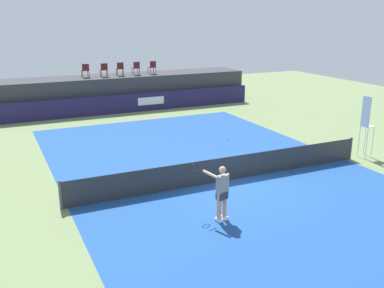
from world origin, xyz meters
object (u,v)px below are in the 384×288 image
spectator_chair_far_right (152,67)px  tennis_player (221,191)px  spectator_chair_far_left (85,70)px  spectator_chair_right (136,68)px  spectator_chair_left (104,69)px  spectator_chair_center (120,68)px  umpire_chair (366,123)px  net_post_far (351,148)px  tennis_ball (227,139)px  net_post_near (60,195)px

spectator_chair_far_right → tennis_player: bearing=-103.6°
spectator_chair_far_left → spectator_chair_right: size_ratio=1.00×
spectator_chair_far_left → spectator_chair_left: (1.18, -0.15, 0.00)m
spectator_chair_center → umpire_chair: (6.72, -15.08, -1.11)m
spectator_chair_far_left → spectator_chair_center: 2.29m
spectator_chair_far_right → net_post_far: spectator_chair_far_right is taller
tennis_ball → spectator_chair_left: bearing=110.5°
spectator_chair_far_right → tennis_player: size_ratio=0.50×
spectator_chair_right → net_post_far: spectator_chair_right is taller
umpire_chair → tennis_ball: (-4.11, 5.04, -1.55)m
spectator_chair_far_left → spectator_chair_right: (3.38, -0.14, 0.00)m
spectator_chair_far_left → tennis_ball: 11.55m
spectator_chair_left → tennis_ball: 10.96m
spectator_chair_left → tennis_ball: bearing=-69.5°
net_post_near → net_post_far: bearing=0.0°
net_post_far → tennis_player: tennis_player is taller
net_post_near → spectator_chair_right: bearing=63.4°
spectator_chair_left → net_post_far: size_ratio=0.89×
net_post_far → tennis_player: size_ratio=0.56×
spectator_chair_far_right → umpire_chair: 15.70m
umpire_chair → tennis_player: 9.28m
net_post_far → tennis_player: (-8.04, -2.90, 0.46)m
spectator_chair_far_right → tennis_ball: size_ratio=13.06×
spectator_chair_far_left → tennis_ball: (4.90, -10.11, -2.66)m
spectator_chair_right → spectator_chair_far_right: same height
spectator_chair_far_left → tennis_player: size_ratio=0.50×
spectator_chair_right → net_post_far: 15.92m
spectator_chair_left → umpire_chair: (7.82, -15.00, -1.11)m
spectator_chair_right → net_post_far: (4.88, -15.00, -2.19)m
net_post_near → tennis_player: tennis_player is taller
spectator_chair_left → umpire_chair: bearing=-62.5°
spectator_chair_far_right → net_post_far: size_ratio=0.89×
spectator_chair_center → tennis_ball: bearing=-75.4°
net_post_near → tennis_ball: 10.36m
spectator_chair_right → net_post_near: size_ratio=0.89×
spectator_chair_far_right → spectator_chair_far_left: bearing=178.2°
net_post_near → tennis_ball: bearing=29.1°
spectator_chair_left → spectator_chair_center: (1.11, 0.08, 0.00)m
net_post_near → umpire_chair: bearing=-0.1°
net_post_far → spectator_chair_right: bearing=108.0°
spectator_chair_far_right → net_post_far: 15.60m
spectator_chair_far_left → tennis_ball: spectator_chair_far_left is taller
spectator_chair_left → umpire_chair: 16.95m
umpire_chair → tennis_ball: 6.68m
spectator_chair_right → umpire_chair: spectator_chair_right is taller
spectator_chair_right → umpire_chair: 16.07m
spectator_chair_left → net_post_far: 16.72m
net_post_near → net_post_far: size_ratio=1.00×
spectator_chair_far_left → umpire_chair: bearing=-59.3°
umpire_chair → spectator_chair_far_left: bearing=120.7°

